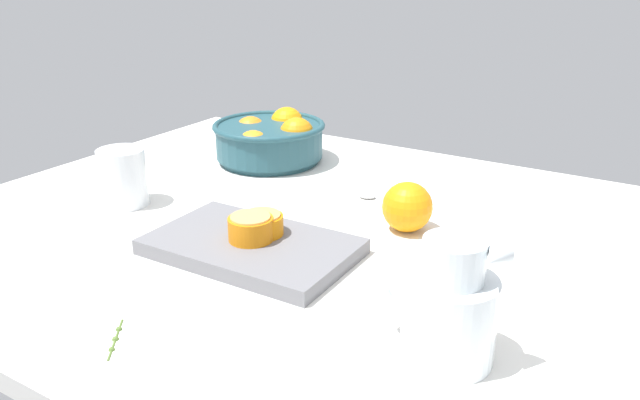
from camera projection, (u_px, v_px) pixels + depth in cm
name	position (u px, v px, depth cm)	size (l,w,h in cm)	color
ground_plane	(320.00, 238.00, 102.53)	(128.72, 99.70, 3.00)	white
fruit_bowl	(270.00, 139.00, 134.20)	(23.93, 23.93, 10.35)	#234C56
juice_pitcher	(448.00, 316.00, 67.63)	(14.58, 10.23, 15.08)	white
second_glass	(124.00, 181.00, 110.79)	(8.35, 8.35, 10.20)	white
cutting_board	(252.00, 247.00, 93.28)	(30.15, 18.56, 2.33)	slate
orange_half_0	(261.00, 224.00, 94.16)	(6.61, 6.61, 3.29)	orange
orange_half_1	(251.00, 228.00, 92.23)	(6.72, 6.72, 3.77)	orange
loose_orange_2	(407.00, 207.00, 100.27)	(8.14, 8.14, 8.14)	orange
spoon	(393.00, 199.00, 113.76)	(17.56, 6.53, 1.00)	silver
herb_sprig_0	(115.00, 338.00, 72.69)	(5.28, 6.78, 0.82)	#516F2E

